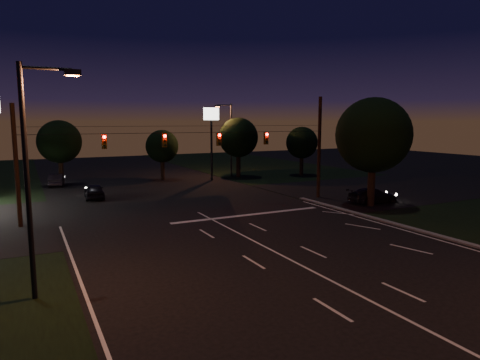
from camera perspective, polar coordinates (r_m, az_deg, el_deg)
ground at (r=20.70m, az=9.01°, el=-11.60°), size 140.00×140.00×0.00m
cross_street_right at (r=45.29m, az=17.66°, el=-1.24°), size 20.00×16.00×0.02m
center_line at (r=16.60m, az=21.82°, el=-17.12°), size 0.14×40.00×0.01m
stop_bar at (r=31.64m, az=1.14°, el=-4.67°), size 12.00×0.50×0.01m
utility_pole_right at (r=39.33m, az=10.35°, el=-2.33°), size 0.30×0.30×9.00m
utility_pole_left at (r=31.49m, az=-27.20°, el=-5.62°), size 0.28×0.28×8.00m
signal_span at (r=32.83m, az=-6.35°, el=5.43°), size 24.00×0.40×1.56m
pole_sign_right at (r=49.75m, az=-3.84°, el=7.11°), size 1.80×0.30×8.40m
street_light_left at (r=17.81m, az=-25.80°, el=1.85°), size 2.20×0.35×9.00m
street_light_right_far at (r=52.93m, az=-1.45°, el=6.09°), size 2.20×0.35×9.00m
tree_right_near at (r=36.08m, az=17.20°, el=5.62°), size 6.00×6.00×8.76m
tree_far_b at (r=50.04m, az=-22.92°, el=4.66°), size 4.60×4.60×6.98m
tree_far_c at (r=51.06m, az=-10.36°, el=4.40°), size 3.80×3.80×5.86m
tree_far_d at (r=52.51m, az=-0.26°, el=5.63°), size 4.80×4.80×7.30m
tree_far_e at (r=54.92m, az=8.20°, el=4.90°), size 4.00×4.00×6.18m
car_oncoming_a at (r=40.24m, az=-18.87°, el=-1.42°), size 1.91×4.09×1.36m
car_oncoming_b at (r=49.87m, az=-23.27°, el=0.05°), size 1.96×4.10×1.30m
car_cross at (r=37.72m, az=17.28°, el=-2.01°), size 4.50×2.07×1.28m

